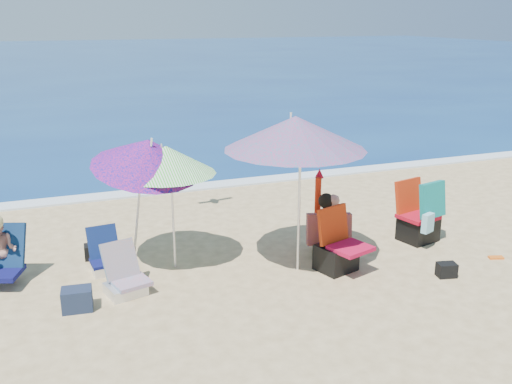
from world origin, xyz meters
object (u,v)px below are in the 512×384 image
object	(u,v)px
umbrella_blue	(147,154)
chair_rainbow	(125,280)
person_center	(330,226)
chair_navy	(107,260)
umbrella_striped	(166,160)
camp_chair_left	(337,252)
camp_chair_right	(420,219)
umbrella_turquoise	(295,133)
furled_umbrella	(318,206)
person_left	(1,251)

from	to	relation	value
umbrella_blue	chair_rainbow	distance (m)	1.76
umbrella_blue	chair_rainbow	xyz separation A→B (m)	(-0.50, -0.66, -1.56)
umbrella_blue	person_center	xyz separation A→B (m)	(2.67, -0.48, -1.25)
chair_navy	chair_rainbow	xyz separation A→B (m)	(0.15, -0.81, 0.01)
umbrella_striped	camp_chair_left	world-z (taller)	umbrella_striped
umbrella_striped	camp_chair_left	bearing A→B (deg)	-23.24
camp_chair_left	camp_chair_right	size ratio (longest dim) A/B	0.90
umbrella_turquoise	person_center	xyz separation A→B (m)	(0.72, 0.22, -1.54)
furled_umbrella	person_left	distance (m)	4.69
umbrella_blue	camp_chair_right	bearing A→B (deg)	-6.36
umbrella_turquoise	furled_umbrella	xyz separation A→B (m)	(0.67, 0.56, -1.31)
umbrella_blue	furled_umbrella	distance (m)	2.81
umbrella_blue	person_left	bearing A→B (deg)	173.08
chair_rainbow	person_center	bearing A→B (deg)	3.19
person_center	person_left	bearing A→B (deg)	171.18
furled_umbrella	umbrella_striped	bearing A→B (deg)	177.84
umbrella_striped	umbrella_blue	distance (m)	0.28
furled_umbrella	person_center	xyz separation A→B (m)	(0.05, -0.34, -0.23)
umbrella_striped	chair_navy	xyz separation A→B (m)	(-0.91, 0.21, -1.47)
chair_navy	person_center	bearing A→B (deg)	-10.85
umbrella_striped	person_left	xyz separation A→B (m)	(-2.31, 0.30, -1.16)
furled_umbrella	camp_chair_left	world-z (taller)	furled_umbrella
furled_umbrella	chair_navy	distance (m)	3.33
camp_chair_right	person_center	xyz separation A→B (m)	(-1.65, -0.00, 0.10)
camp_chair_right	person_left	xyz separation A→B (m)	(-6.37, 0.73, 0.09)
chair_navy	chair_rainbow	world-z (taller)	chair_rainbow
chair_rainbow	camp_chair_right	distance (m)	4.83
chair_rainbow	chair_navy	bearing A→B (deg)	100.45
furled_umbrella	umbrella_blue	bearing A→B (deg)	176.92
person_center	umbrella_striped	bearing A→B (deg)	169.86
person_left	chair_navy	bearing A→B (deg)	-3.91
umbrella_striped	umbrella_blue	bearing A→B (deg)	168.62
umbrella_blue	person_center	world-z (taller)	umbrella_blue
camp_chair_right	furled_umbrella	bearing A→B (deg)	168.69
chair_navy	camp_chair_left	world-z (taller)	camp_chair_left
umbrella_blue	chair_navy	world-z (taller)	umbrella_blue
chair_rainbow	person_center	size ratio (longest dim) A/B	0.69
camp_chair_left	person_center	size ratio (longest dim) A/B	0.95
furled_umbrella	chair_rainbow	world-z (taller)	furled_umbrella
person_center	camp_chair_left	bearing A→B (deg)	-106.29
chair_navy	camp_chair_left	size ratio (longest dim) A/B	0.66
furled_umbrella	chair_navy	size ratio (longest dim) A/B	2.08
umbrella_blue	person_left	distance (m)	2.42
umbrella_turquoise	umbrella_striped	world-z (taller)	umbrella_turquoise
umbrella_turquoise	camp_chair_right	size ratio (longest dim) A/B	2.33
umbrella_turquoise	umbrella_striped	xyz separation A→B (m)	(-1.69, 0.65, -0.39)
umbrella_striped	camp_chair_left	xyz separation A→B (m)	(2.26, -0.97, -1.36)
umbrella_striped	camp_chair_right	distance (m)	4.28
umbrella_striped	furled_umbrella	xyz separation A→B (m)	(2.36, -0.09, -0.93)
umbrella_turquoise	camp_chair_left	world-z (taller)	umbrella_turquoise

